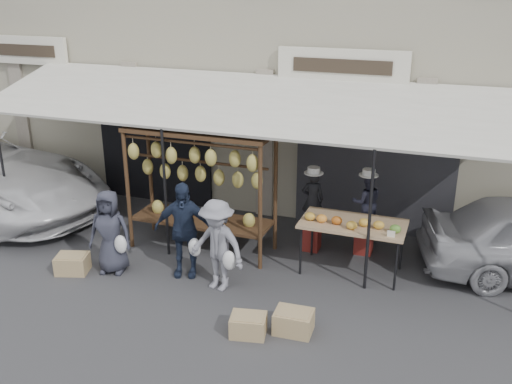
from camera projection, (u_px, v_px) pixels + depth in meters
The scene contains 15 objects.
ground_plane at pixel (191, 295), 8.87m from camera, with size 90.00×90.00×0.00m, color #2D2D30.
shophouse at pixel (308, 23), 13.30m from camera, with size 24.00×6.15×7.30m.
awning at pixel (243, 104), 9.97m from camera, with size 10.00×2.35×2.92m.
banana_rack at pixel (199, 167), 9.86m from camera, with size 2.60×0.90×2.24m.
produce_table at pixel (353, 225), 9.25m from camera, with size 1.70×0.90×1.04m.
vendor_left at pixel (313, 200), 10.06m from camera, with size 0.39×0.25×1.06m, color black.
vendor_right at pixel (367, 202), 9.92m from camera, with size 0.52×0.40×1.07m, color #282A3C.
customer_left at pixel (110, 232), 9.37m from camera, with size 0.70×0.46×1.43m, color #2E2F3C.
customer_mid at pixel (183, 230), 9.24m from camera, with size 0.95×0.39×1.62m, color #1D263C.
customer_right at pixel (217, 245), 8.83m from camera, with size 0.97×0.56×1.50m, color gray.
stool_left at pixel (311, 238), 10.32m from camera, with size 0.31×0.31×0.43m, color maroon.
stool_right at pixel (364, 241), 10.19m from camera, with size 0.31×0.31×0.43m, color maroon.
crate_near_a at pixel (248, 325), 7.85m from camera, with size 0.48×0.37×0.29m, color tan.
crate_near_b at pixel (294, 322), 7.91m from camera, with size 0.52×0.40×0.31m, color tan.
crate_far at pixel (72, 264), 9.53m from camera, with size 0.51×0.39×0.31m, color tan.
Camera 1 is at (3.61, -6.92, 4.62)m, focal length 40.00 mm.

